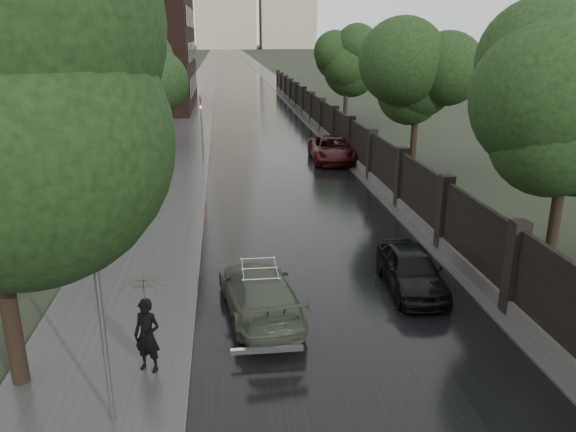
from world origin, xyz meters
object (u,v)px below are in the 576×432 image
at_px(traffic_light, 202,123).
at_px(pedestrian_umbrella, 144,297).
at_px(tree_right_c, 347,64).
at_px(lamp_post, 100,303).
at_px(tree_left_far, 144,68).
at_px(tree_right_a, 571,117).
at_px(tree_right_b, 418,81).
at_px(car_right_near, 411,269).
at_px(car_right_far, 332,149).
at_px(volga_sedan, 260,292).

distance_m(traffic_light, pedestrian_umbrella, 21.87).
height_order(tree_right_c, lamp_post, tree_right_c).
height_order(tree_left_far, tree_right_a, tree_left_far).
relative_size(tree_left_far, pedestrian_umbrella, 2.75).
bearing_deg(tree_right_a, tree_left_far, 125.17).
bearing_deg(pedestrian_umbrella, tree_right_a, 45.37).
distance_m(tree_right_b, pedestrian_umbrella, 22.76).
relative_size(tree_left_far, car_right_near, 1.93).
height_order(tree_right_a, tree_right_b, same).
height_order(car_right_near, car_right_far, car_right_far).
distance_m(tree_left_far, tree_right_b, 17.45).
relative_size(tree_right_a, car_right_far, 1.34).
bearing_deg(tree_right_b, volga_sedan, -120.92).
relative_size(traffic_light, volga_sedan, 0.89).
height_order(tree_right_a, car_right_near, tree_right_a).
height_order(tree_left_far, car_right_far, tree_left_far).
bearing_deg(volga_sedan, tree_right_a, -174.48).
bearing_deg(tree_right_a, car_right_near, -167.06).
bearing_deg(lamp_post, tree_left_far, 95.21).
bearing_deg(tree_right_c, traffic_light, -128.18).
distance_m(tree_right_a, lamp_post, 14.62).
xyz_separation_m(tree_right_c, car_right_near, (-5.11, -33.17, -4.30)).
bearing_deg(tree_left_far, tree_right_a, -54.83).
bearing_deg(volga_sedan, tree_right_c, -113.18).
xyz_separation_m(tree_left_far, volga_sedan, (5.79, -24.21, -4.59)).
relative_size(tree_left_far, volga_sedan, 1.64).
relative_size(lamp_post, car_right_near, 1.33).
bearing_deg(car_right_far, volga_sedan, -104.27).
bearing_deg(car_right_far, pedestrian_umbrella, -108.72).
distance_m(volga_sedan, car_right_far, 19.80).
bearing_deg(tree_left_far, traffic_light, -53.53).
xyz_separation_m(car_right_near, car_right_far, (1.01, 17.95, 0.08)).
bearing_deg(car_right_near, volga_sedan, -164.95).
bearing_deg(traffic_light, tree_right_c, 51.82).
bearing_deg(car_right_near, lamp_post, -143.32).
bearing_deg(volga_sedan, car_right_far, -113.80).
xyz_separation_m(tree_right_a, car_right_far, (-4.10, 16.77, -4.22)).
xyz_separation_m(tree_left_far, pedestrian_umbrella, (3.13, -26.87, -3.29)).
relative_size(tree_right_c, volga_sedan, 1.56).
bearing_deg(volga_sedan, lamp_post, 46.03).
height_order(tree_right_a, tree_right_c, same).
bearing_deg(car_right_far, lamp_post, -108.51).
xyz_separation_m(tree_right_b, volga_sedan, (-9.71, -16.21, -4.30)).
bearing_deg(lamp_post, tree_right_c, 71.48).
distance_m(lamp_post, car_right_near, 9.65).
height_order(tree_left_far, lamp_post, tree_left_far).
bearing_deg(car_right_far, traffic_light, -179.44).
distance_m(tree_right_c, car_right_near, 33.84).
relative_size(tree_left_far, lamp_post, 1.45).
height_order(tree_left_far, pedestrian_umbrella, tree_left_far).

